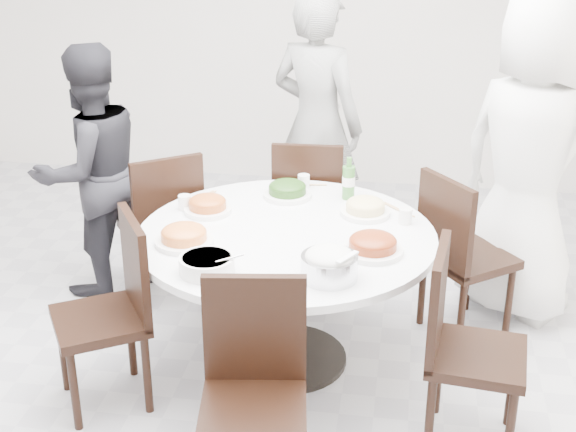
# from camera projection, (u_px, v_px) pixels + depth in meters

# --- Properties ---
(floor) EXTENTS (6.00, 6.00, 0.01)m
(floor) POSITION_uv_depth(u_px,v_px,m) (245.00, 384.00, 4.09)
(floor) COLOR #BBBABF
(floor) RESTS_ON ground
(wall_back) EXTENTS (6.00, 0.01, 2.80)m
(wall_back) POSITION_uv_depth(u_px,v_px,m) (319.00, 11.00, 6.26)
(wall_back) COLOR silver
(wall_back) RESTS_ON ground
(dining_table) EXTENTS (1.50, 1.50, 0.75)m
(dining_table) POSITION_uv_depth(u_px,v_px,m) (286.00, 299.00, 4.15)
(dining_table) COLOR white
(dining_table) RESTS_ON floor
(chair_ne) EXTENTS (0.59, 0.59, 0.95)m
(chair_ne) POSITION_uv_depth(u_px,v_px,m) (469.00, 254.00, 4.40)
(chair_ne) COLOR black
(chair_ne) RESTS_ON floor
(chair_n) EXTENTS (0.44, 0.44, 0.95)m
(chair_n) POSITION_uv_depth(u_px,v_px,m) (310.00, 208.00, 5.01)
(chair_n) COLOR black
(chair_n) RESTS_ON floor
(chair_nw) EXTENTS (0.59, 0.59, 0.95)m
(chair_nw) POSITION_uv_depth(u_px,v_px,m) (160.00, 225.00, 4.77)
(chair_nw) COLOR black
(chair_nw) RESTS_ON floor
(chair_sw) EXTENTS (0.58, 0.58, 0.95)m
(chair_sw) POSITION_uv_depth(u_px,v_px,m) (99.00, 316.00, 3.79)
(chair_sw) COLOR black
(chair_sw) RESTS_ON floor
(chair_s) EXTENTS (0.48, 0.48, 0.95)m
(chair_s) POSITION_uv_depth(u_px,v_px,m) (253.00, 405.00, 3.16)
(chair_s) COLOR black
(chair_s) RESTS_ON floor
(chair_se) EXTENTS (0.47, 0.47, 0.95)m
(chair_se) POSITION_uv_depth(u_px,v_px,m) (478.00, 352.00, 3.51)
(chair_se) COLOR black
(chair_se) RESTS_ON floor
(diner_right) EXTENTS (1.09, 1.03, 1.87)m
(diner_right) POSITION_uv_depth(u_px,v_px,m) (531.00, 159.00, 4.45)
(diner_right) COLOR white
(diner_right) RESTS_ON floor
(diner_middle) EXTENTS (0.76, 0.65, 1.77)m
(diner_middle) POSITION_uv_depth(u_px,v_px,m) (317.00, 125.00, 5.22)
(diner_middle) COLOR black
(diner_middle) RESTS_ON floor
(diner_left) EXTENTS (0.92, 0.94, 1.53)m
(diner_left) POSITION_uv_depth(u_px,v_px,m) (91.00, 172.00, 4.77)
(diner_left) COLOR black
(diner_left) RESTS_ON floor
(dish_greens) EXTENTS (0.27, 0.27, 0.07)m
(dish_greens) POSITION_uv_depth(u_px,v_px,m) (287.00, 191.00, 4.42)
(dish_greens) COLOR white
(dish_greens) RESTS_ON dining_table
(dish_pale) EXTENTS (0.26, 0.26, 0.07)m
(dish_pale) POSITION_uv_depth(u_px,v_px,m) (365.00, 209.00, 4.19)
(dish_pale) COLOR white
(dish_pale) RESTS_ON dining_table
(dish_orange) EXTENTS (0.25, 0.25, 0.07)m
(dish_orange) POSITION_uv_depth(u_px,v_px,m) (208.00, 206.00, 4.23)
(dish_orange) COLOR white
(dish_orange) RESTS_ON dining_table
(dish_redbrown) EXTENTS (0.29, 0.29, 0.07)m
(dish_redbrown) POSITION_uv_depth(u_px,v_px,m) (373.00, 246.00, 3.78)
(dish_redbrown) COLOR white
(dish_redbrown) RESTS_ON dining_table
(dish_tofu) EXTENTS (0.28, 0.28, 0.07)m
(dish_tofu) POSITION_uv_depth(u_px,v_px,m) (184.00, 237.00, 3.87)
(dish_tofu) COLOR white
(dish_tofu) RESTS_ON dining_table
(rice_bowl) EXTENTS (0.25, 0.25, 0.11)m
(rice_bowl) POSITION_uv_depth(u_px,v_px,m) (329.00, 267.00, 3.54)
(rice_bowl) COLOR silver
(rice_bowl) RESTS_ON dining_table
(soup_bowl) EXTENTS (0.25, 0.25, 0.08)m
(soup_bowl) POSITION_uv_depth(u_px,v_px,m) (207.00, 265.00, 3.59)
(soup_bowl) COLOR white
(soup_bowl) RESTS_ON dining_table
(beverage_bottle) EXTENTS (0.07, 0.07, 0.24)m
(beverage_bottle) POSITION_uv_depth(u_px,v_px,m) (349.00, 178.00, 4.37)
(beverage_bottle) COLOR #37712D
(beverage_bottle) RESTS_ON dining_table
(tea_cups) EXTENTS (0.07, 0.07, 0.08)m
(tea_cups) POSITION_uv_depth(u_px,v_px,m) (308.00, 181.00, 4.56)
(tea_cups) COLOR white
(tea_cups) RESTS_ON dining_table
(chopsticks) EXTENTS (0.24, 0.04, 0.01)m
(chopsticks) POSITION_uv_depth(u_px,v_px,m) (304.00, 187.00, 4.57)
(chopsticks) COLOR tan
(chopsticks) RESTS_ON dining_table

